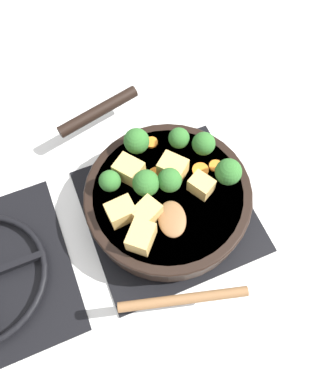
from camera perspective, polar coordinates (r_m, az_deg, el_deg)
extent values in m
plane|color=silver|center=(0.74, 0.00, -2.84)|extent=(2.40, 2.40, 0.00)
cube|color=black|center=(0.73, 0.00, -2.71)|extent=(0.31, 0.31, 0.01)
torus|color=black|center=(0.72, 0.00, -2.19)|extent=(0.24, 0.24, 0.01)
cube|color=black|center=(0.72, 0.00, -2.19)|extent=(0.01, 0.23, 0.01)
cube|color=black|center=(0.72, 0.00, -2.19)|extent=(0.23, 0.01, 0.01)
cylinder|color=black|center=(0.69, 0.00, -1.03)|extent=(0.29, 0.29, 0.06)
cylinder|color=brown|center=(0.68, 0.00, -0.89)|extent=(0.27, 0.27, 0.05)
torus|color=black|center=(0.67, 0.00, -0.15)|extent=(0.30, 0.30, 0.01)
cylinder|color=black|center=(0.79, -10.57, 12.01)|extent=(0.07, 0.18, 0.02)
ellipsoid|color=brown|center=(0.63, 0.62, -4.12)|extent=(0.08, 0.06, 0.01)
cylinder|color=brown|center=(0.59, 2.36, -16.01)|extent=(0.07, 0.20, 0.02)
cube|color=tan|center=(0.67, -5.95, 3.34)|extent=(0.06, 0.06, 0.04)
cube|color=tan|center=(0.63, -3.25, -3.20)|extent=(0.05, 0.06, 0.04)
cube|color=tan|center=(0.65, 5.09, 1.01)|extent=(0.05, 0.05, 0.03)
cube|color=tan|center=(0.66, 0.74, 3.69)|extent=(0.06, 0.06, 0.04)
cube|color=tan|center=(0.61, -4.12, -6.84)|extent=(0.06, 0.06, 0.04)
cube|color=tan|center=(0.63, -7.15, -3.01)|extent=(0.04, 0.05, 0.04)
cylinder|color=#709956|center=(0.67, -8.61, 0.84)|extent=(0.01, 0.01, 0.01)
sphere|color=#2D6628|center=(0.65, -8.85, 1.67)|extent=(0.04, 0.04, 0.04)
cylinder|color=#709956|center=(0.70, -4.67, 6.66)|extent=(0.01, 0.01, 0.01)
sphere|color=#2D6628|center=(0.68, -4.82, 7.75)|extent=(0.05, 0.05, 0.05)
cylinder|color=#709956|center=(0.66, -3.27, 0.40)|extent=(0.01, 0.01, 0.01)
sphere|color=#2D6628|center=(0.64, -3.37, 1.36)|extent=(0.05, 0.05, 0.05)
cylinder|color=#709956|center=(0.71, 1.63, 7.26)|extent=(0.01, 0.01, 0.01)
sphere|color=#2D6628|center=(0.69, 1.68, 8.21)|extent=(0.04, 0.04, 0.04)
cylinder|color=#709956|center=(0.66, 0.24, 0.89)|extent=(0.01, 0.01, 0.01)
sphere|color=#2D6628|center=(0.64, 0.24, 1.81)|extent=(0.04, 0.04, 0.04)
cylinder|color=#709956|center=(0.70, 5.30, 6.34)|extent=(0.01, 0.01, 0.01)
sphere|color=#2D6628|center=(0.68, 5.45, 7.35)|extent=(0.04, 0.04, 0.04)
cylinder|color=#709956|center=(0.68, 8.89, 2.05)|extent=(0.01, 0.01, 0.01)
sphere|color=#2D6628|center=(0.66, 9.18, 3.04)|extent=(0.05, 0.05, 0.05)
cylinder|color=orange|center=(0.69, 7.27, 3.96)|extent=(0.02, 0.02, 0.01)
cylinder|color=orange|center=(0.71, -2.54, 7.56)|extent=(0.02, 0.02, 0.01)
cylinder|color=orange|center=(0.68, -1.86, 2.73)|extent=(0.03, 0.03, 0.01)
cylinder|color=orange|center=(0.68, 4.96, 3.34)|extent=(0.03, 0.03, 0.01)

